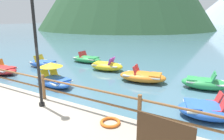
{
  "coord_description": "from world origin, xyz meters",
  "views": [
    {
      "loc": [
        5.95,
        -3.41,
        3.46
      ],
      "look_at": [
        1.04,
        5.0,
        0.9
      ],
      "focal_mm": 32.13,
      "sensor_mm": 36.0,
      "label": 1
    }
  ],
  "objects": [
    {
      "name": "dock_railing",
      "position": [
        0.0,
        1.55,
        0.98
      ],
      "size": [
        23.92,
        0.12,
        0.95
      ],
      "color": "brown",
      "rests_on": "promenade_dock"
    },
    {
      "name": "pedal_boat_4",
      "position": [
        -3.64,
        9.02,
        0.28
      ],
      "size": [
        2.55,
        1.21,
        0.86
      ],
      "color": "green",
      "rests_on": "ground"
    },
    {
      "name": "life_ring",
      "position": [
        3.2,
        1.19,
        0.45
      ],
      "size": [
        0.61,
        0.61,
        0.09
      ],
      "primitive_type": "torus",
      "color": "orange",
      "rests_on": "promenade_dock"
    },
    {
      "name": "pedal_boat_3",
      "position": [
        5.64,
        3.95,
        0.29
      ],
      "size": [
        2.47,
        1.99,
        0.87
      ],
      "color": "blue",
      "rests_on": "ground"
    },
    {
      "name": "pedal_boat_5",
      "position": [
        -6.32,
        3.64,
        0.27
      ],
      "size": [
        2.58,
        1.34,
        0.85
      ],
      "color": "red",
      "rests_on": "ground"
    },
    {
      "name": "pedal_boat_6",
      "position": [
        5.15,
        7.08,
        0.3
      ],
      "size": [
        2.34,
        1.44,
        0.89
      ],
      "color": "green",
      "rests_on": "ground"
    },
    {
      "name": "pedal_boat_7",
      "position": [
        -1.74,
        3.67,
        0.39
      ],
      "size": [
        2.81,
        1.8,
        1.22
      ],
      "color": "blue",
      "rests_on": "ground"
    },
    {
      "name": "pedal_boat_1",
      "position": [
        -0.96,
        7.7,
        0.31
      ],
      "size": [
        2.4,
        1.52,
        0.9
      ],
      "color": "yellow",
      "rests_on": "ground"
    },
    {
      "name": "pedal_boat_2",
      "position": [
        -5.39,
        6.21,
        0.27
      ],
      "size": [
        2.4,
        1.39,
        0.85
      ],
      "color": "blue",
      "rests_on": "ground"
    },
    {
      "name": "sign_board",
      "position": [
        5.08,
        0.1,
        1.13
      ],
      "size": [
        1.18,
        0.17,
        1.19
      ],
      "color": "beige",
      "rests_on": "promenade_dock"
    },
    {
      "name": "ground_plane",
      "position": [
        0.0,
        40.0,
        0.0
      ],
      "size": [
        200.0,
        200.0,
        0.0
      ],
      "primitive_type": "plane",
      "color": "#477084"
    },
    {
      "name": "pedal_boat_0",
      "position": [
        2.06,
        6.62,
        0.3
      ],
      "size": [
        2.75,
        1.71,
        0.9
      ],
      "color": "orange",
      "rests_on": "ground"
    },
    {
      "name": "lamp_post",
      "position": [
        0.45,
        1.03,
        2.91
      ],
      "size": [
        0.28,
        0.28,
        4.18
      ],
      "color": "black",
      "rests_on": "promenade_dock"
    }
  ]
}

